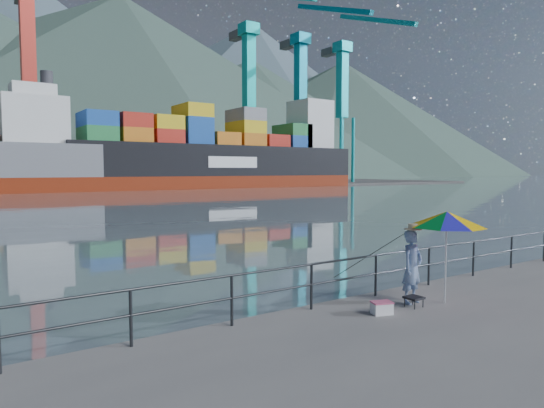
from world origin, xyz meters
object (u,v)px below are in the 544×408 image
at_px(fisherman, 412,267).
at_px(container_ship, 229,155).
at_px(beach_umbrella, 447,219).
at_px(cooler_bag, 382,309).

xyz_separation_m(fisherman, container_ship, (36.43, 73.88, 5.02)).
relative_size(beach_umbrella, container_ship, 0.04).
bearing_deg(cooler_bag, fisherman, 29.93).
bearing_deg(cooler_bag, container_ship, 83.04).
bearing_deg(fisherman, cooler_bag, -177.42).
xyz_separation_m(beach_umbrella, container_ship, (35.80, 74.31, 3.92)).
distance_m(beach_umbrella, container_ship, 82.58).
height_order(cooler_bag, container_ship, container_ship).
distance_m(cooler_bag, container_ship, 83.30).
bearing_deg(fisherman, beach_umbrella, -41.87).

